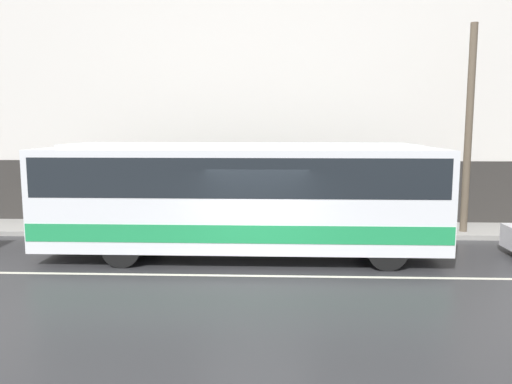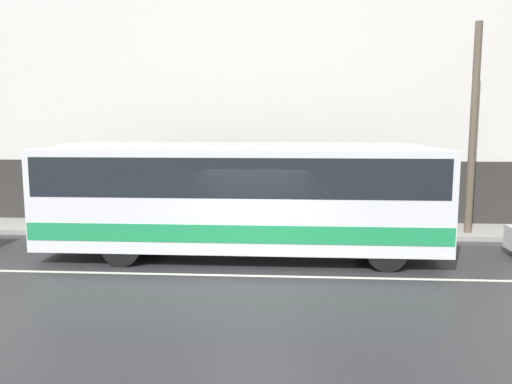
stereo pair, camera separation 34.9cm
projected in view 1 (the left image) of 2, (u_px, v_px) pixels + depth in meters
The scene contains 7 objects.
ground_plane at pixel (256, 276), 11.84m from camera, with size 60.00×60.00×0.00m, color #2D2D30.
sidewalk at pixel (262, 229), 16.90m from camera, with size 60.00×2.23×0.15m.
building_facade at pixel (264, 99), 17.57m from camera, with size 60.00×0.35×9.28m.
lane_stripe at pixel (256, 276), 11.84m from camera, with size 54.00×0.14×0.01m.
transit_bus at pixel (240, 194), 13.38m from camera, with size 10.64×2.59×3.07m.
utility_pole_near at pixel (469, 130), 15.74m from camera, with size 0.23×0.23×6.55m.
pedestrian_waiting at pixel (142, 204), 17.34m from camera, with size 0.36×0.36×1.53m.
Camera 1 is at (0.47, -11.47, 3.52)m, focal length 35.00 mm.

